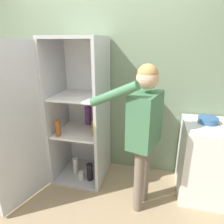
# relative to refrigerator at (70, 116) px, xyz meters

# --- Properties ---
(ground_plane) EXTENTS (12.00, 12.00, 0.00)m
(ground_plane) POSITION_rel_refrigerator_xyz_m (0.37, -0.52, -0.90)
(ground_plane) COLOR tan
(wall_back) EXTENTS (7.00, 0.06, 2.55)m
(wall_back) POSITION_rel_refrigerator_xyz_m (0.37, 0.46, 0.38)
(wall_back) COLOR gray
(wall_back) RESTS_ON ground_plane
(refrigerator) EXTENTS (0.88, 1.26, 1.83)m
(refrigerator) POSITION_rel_refrigerator_xyz_m (0.00, 0.00, 0.00)
(refrigerator) COLOR #B7BABC
(refrigerator) RESTS_ON ground_plane
(person) EXTENTS (0.71, 0.53, 1.58)m
(person) POSITION_rel_refrigerator_xyz_m (0.94, -0.28, 0.11)
(person) COLOR #726656
(person) RESTS_ON ground_plane
(counter) EXTENTS (0.56, 0.64, 0.90)m
(counter) POSITION_rel_refrigerator_xyz_m (1.65, 0.09, -0.45)
(counter) COLOR white
(counter) RESTS_ON ground_plane
(bowl) EXTENTS (0.22, 0.22, 0.07)m
(bowl) POSITION_rel_refrigerator_xyz_m (1.63, 0.14, 0.04)
(bowl) COLOR #335B8E
(bowl) RESTS_ON counter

